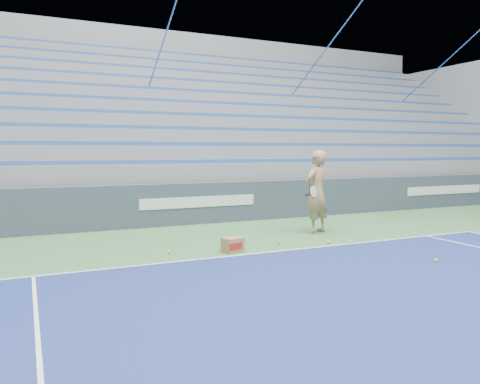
# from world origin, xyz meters

# --- Properties ---
(sponsor_barrier) EXTENTS (30.00, 0.32, 1.10)m
(sponsor_barrier) POSITION_xyz_m (0.00, 15.88, 0.55)
(sponsor_barrier) COLOR #354151
(sponsor_barrier) RESTS_ON ground
(bleachers) EXTENTS (31.00, 9.15, 7.30)m
(bleachers) POSITION_xyz_m (0.00, 21.60, 2.36)
(bleachers) COLOR gray
(bleachers) RESTS_ON ground
(tennis_player) EXTENTS (1.02, 0.96, 1.96)m
(tennis_player) POSITION_xyz_m (2.12, 13.38, 0.98)
(tennis_player) COLOR tan
(tennis_player) RESTS_ON ground
(ball_box) EXTENTS (0.44, 0.38, 0.28)m
(ball_box) POSITION_xyz_m (-0.57, 12.24, 0.14)
(ball_box) COLOR #956E48
(ball_box) RESTS_ON ground
(tennis_ball_0) EXTENTS (0.07, 0.07, 0.07)m
(tennis_ball_0) POSITION_xyz_m (1.60, 12.13, 0.03)
(tennis_ball_0) COLOR #B9E62F
(tennis_ball_0) RESTS_ON ground
(tennis_ball_1) EXTENTS (0.07, 0.07, 0.07)m
(tennis_ball_1) POSITION_xyz_m (-1.73, 12.63, 0.03)
(tennis_ball_1) COLOR #B9E62F
(tennis_ball_1) RESTS_ON ground
(tennis_ball_2) EXTENTS (0.07, 0.07, 0.07)m
(tennis_ball_2) POSITION_xyz_m (2.08, 11.99, 0.03)
(tennis_ball_2) COLOR #B9E62F
(tennis_ball_2) RESTS_ON ground
(tennis_ball_3) EXTENTS (0.07, 0.07, 0.07)m
(tennis_ball_3) POSITION_xyz_m (2.35, 9.97, 0.03)
(tennis_ball_3) COLOR #B9E62F
(tennis_ball_3) RESTS_ON ground
(tennis_ball_4) EXTENTS (0.07, 0.07, 0.07)m
(tennis_ball_4) POSITION_xyz_m (0.63, 12.54, 0.03)
(tennis_ball_4) COLOR #B9E62F
(tennis_ball_4) RESTS_ON ground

